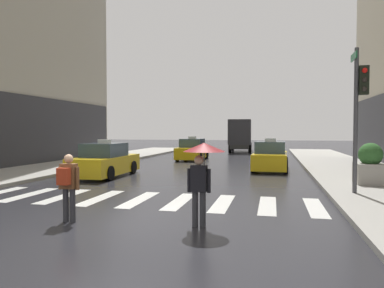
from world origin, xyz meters
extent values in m
plane|color=#26262B|center=(0.00, 0.00, 0.00)|extent=(160.00, 160.00, 0.00)
cube|color=silver|center=(-4.05, 3.00, 0.00)|extent=(0.50, 2.80, 0.01)
cube|color=silver|center=(-2.70, 3.00, 0.00)|extent=(0.50, 2.80, 0.01)
cube|color=silver|center=(-1.35, 3.00, 0.00)|extent=(0.50, 2.80, 0.01)
cube|color=silver|center=(0.00, 3.00, 0.00)|extent=(0.50, 2.80, 0.01)
cube|color=silver|center=(1.35, 3.00, 0.00)|extent=(0.50, 2.80, 0.01)
cube|color=silver|center=(2.70, 3.00, 0.00)|extent=(0.50, 2.80, 0.01)
cube|color=silver|center=(4.05, 3.00, 0.00)|extent=(0.50, 2.80, 0.01)
cube|color=silver|center=(5.40, 3.00, 0.00)|extent=(0.50, 2.80, 0.01)
cylinder|color=#47474C|center=(6.86, 4.97, 2.55)|extent=(0.14, 0.14, 4.80)
cube|color=black|center=(7.08, 4.97, 3.88)|extent=(0.30, 0.26, 0.95)
sphere|color=red|center=(7.08, 4.83, 4.18)|extent=(0.17, 0.17, 0.17)
sphere|color=#28231E|center=(7.08, 4.83, 3.88)|extent=(0.17, 0.17, 0.17)
sphere|color=#28231E|center=(7.08, 4.83, 3.58)|extent=(0.17, 0.17, 0.17)
cube|color=#196638|center=(6.81, 5.15, 4.70)|extent=(0.04, 0.84, 0.24)
cube|color=yellow|center=(-3.76, 8.25, 0.56)|extent=(1.81, 4.50, 0.84)
cube|color=#384C5B|center=(-3.76, 8.15, 1.30)|extent=(1.60, 2.10, 0.64)
cube|color=silver|center=(-3.76, 8.15, 1.71)|extent=(0.60, 0.24, 0.18)
cylinder|color=black|center=(-4.61, 9.61, 0.33)|extent=(0.22, 0.66, 0.66)
cylinder|color=black|center=(-2.90, 9.60, 0.33)|extent=(0.22, 0.66, 0.66)
cylinder|color=black|center=(-4.61, 6.91, 0.33)|extent=(0.22, 0.66, 0.66)
cylinder|color=black|center=(-2.90, 6.90, 0.33)|extent=(0.22, 0.66, 0.66)
cube|color=#F2EAB2|center=(-4.38, 10.53, 0.60)|extent=(0.20, 0.04, 0.14)
cube|color=#F2EAB2|center=(-3.12, 10.52, 0.60)|extent=(0.20, 0.04, 0.14)
cube|color=yellow|center=(4.06, 12.89, 0.56)|extent=(1.96, 4.56, 0.84)
cube|color=#384C5B|center=(4.06, 12.79, 1.30)|extent=(1.67, 2.16, 0.64)
cube|color=silver|center=(4.06, 12.79, 1.71)|extent=(0.61, 0.26, 0.18)
cylinder|color=black|center=(3.26, 14.27, 0.33)|extent=(0.24, 0.67, 0.66)
cylinder|color=black|center=(4.97, 14.21, 0.33)|extent=(0.24, 0.67, 0.66)
cylinder|color=black|center=(3.16, 11.57, 0.33)|extent=(0.24, 0.67, 0.66)
cylinder|color=black|center=(4.87, 11.51, 0.33)|extent=(0.24, 0.67, 0.66)
cube|color=#F2EAB2|center=(3.51, 15.18, 0.60)|extent=(0.20, 0.05, 0.14)
cube|color=#F2EAB2|center=(4.77, 15.14, 0.60)|extent=(0.20, 0.05, 0.14)
cube|color=yellow|center=(-1.83, 19.09, 0.56)|extent=(1.84, 4.52, 0.84)
cube|color=#384C5B|center=(-1.83, 18.99, 1.30)|extent=(1.62, 2.12, 0.64)
cube|color=silver|center=(-1.83, 18.99, 1.71)|extent=(0.60, 0.25, 0.18)
cylinder|color=black|center=(-2.70, 20.43, 0.33)|extent=(0.23, 0.66, 0.66)
cylinder|color=black|center=(-0.99, 20.45, 0.33)|extent=(0.23, 0.66, 0.66)
cylinder|color=black|center=(-2.67, 17.73, 0.33)|extent=(0.23, 0.66, 0.66)
cylinder|color=black|center=(-0.96, 17.75, 0.33)|extent=(0.23, 0.66, 0.66)
cube|color=#F2EAB2|center=(-2.48, 21.35, 0.60)|extent=(0.20, 0.04, 0.14)
cube|color=#F2EAB2|center=(-1.22, 21.37, 0.60)|extent=(0.20, 0.04, 0.14)
cube|color=#2D2D2D|center=(0.86, 30.18, 0.65)|extent=(2.12, 6.68, 0.40)
cube|color=silver|center=(0.70, 33.48, 1.90)|extent=(2.19, 1.90, 2.10)
cube|color=#384C5B|center=(0.66, 34.39, 2.27)|extent=(1.89, 0.13, 0.95)
cube|color=#2D2D33|center=(0.91, 29.28, 2.10)|extent=(2.43, 4.90, 2.50)
cylinder|color=black|center=(-0.29, 33.23, 0.45)|extent=(0.32, 0.91, 0.90)
cylinder|color=black|center=(1.71, 33.32, 0.45)|extent=(0.32, 0.91, 0.90)
cylinder|color=black|center=(-0.07, 28.69, 0.45)|extent=(0.32, 0.91, 0.90)
cylinder|color=black|center=(1.93, 28.79, 0.45)|extent=(0.32, 0.91, 0.90)
cylinder|color=#333338|center=(2.45, 0.21, 0.41)|extent=(0.14, 0.14, 0.82)
cylinder|color=#333338|center=(2.63, 0.21, 0.41)|extent=(0.14, 0.14, 0.82)
cube|color=black|center=(2.54, 0.21, 1.12)|extent=(0.36, 0.24, 0.60)
sphere|color=tan|center=(2.54, 0.21, 1.54)|extent=(0.22, 0.22, 0.22)
cylinder|color=black|center=(2.31, 0.21, 1.07)|extent=(0.09, 0.09, 0.55)
cylinder|color=black|center=(2.77, 0.21, 1.07)|extent=(0.09, 0.09, 0.55)
cylinder|color=#4C4C4C|center=(2.66, 0.21, 1.42)|extent=(0.02, 0.02, 1.00)
cone|color=maroon|center=(2.66, 0.21, 1.84)|extent=(0.96, 0.96, 0.20)
cylinder|color=#333338|center=(-0.71, -0.07, 0.41)|extent=(0.14, 0.14, 0.82)
cylinder|color=#333338|center=(-0.53, -0.07, 0.41)|extent=(0.14, 0.14, 0.82)
cube|color=brown|center=(-0.62, -0.07, 1.12)|extent=(0.36, 0.24, 0.60)
sphere|color=tan|center=(-0.62, -0.07, 1.54)|extent=(0.22, 0.22, 0.22)
cylinder|color=brown|center=(-0.85, -0.07, 1.07)|extent=(0.09, 0.09, 0.55)
cylinder|color=brown|center=(-0.39, -0.07, 1.07)|extent=(0.09, 0.09, 0.55)
cube|color=#B23319|center=(-0.62, -0.29, 1.14)|extent=(0.28, 0.18, 0.40)
cube|color=#A8A399|center=(7.90, 7.27, 0.55)|extent=(1.10, 1.10, 0.80)
sphere|color=#33662D|center=(7.90, 7.27, 1.30)|extent=(0.90, 0.90, 0.90)
camera|label=1|loc=(4.18, -7.85, 2.21)|focal=33.67mm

